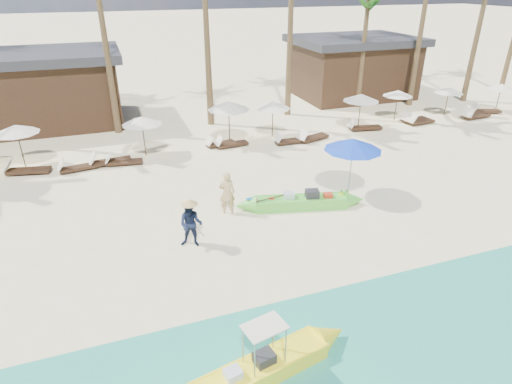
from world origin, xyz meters
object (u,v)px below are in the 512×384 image
object	(u,v)px
green_canoe	(300,202)
tourist	(227,193)
blue_umbrella	(353,144)
yellow_canoe	(255,372)

from	to	relation	value
green_canoe	tourist	world-z (taller)	tourist
green_canoe	blue_umbrella	bearing A→B (deg)	21.17
tourist	blue_umbrella	size ratio (longest dim) A/B	0.69
yellow_canoe	tourist	distance (m)	7.79
green_canoe	yellow_canoe	distance (m)	8.27
tourist	green_canoe	bearing A→B (deg)	-179.57
yellow_canoe	tourist	size ratio (longest dim) A/B	3.32
blue_umbrella	tourist	bearing A→B (deg)	177.26
yellow_canoe	blue_umbrella	size ratio (longest dim) A/B	2.29
green_canoe	tourist	size ratio (longest dim) A/B	3.33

